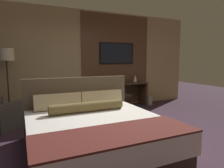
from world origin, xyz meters
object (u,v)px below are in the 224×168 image
tv (117,53)px  book (110,83)px  floor_lamp (7,60)px  vase_short (122,80)px  desk_chair (119,92)px  bed (95,131)px  vase_tall (135,78)px  desk (120,91)px  waste_bin (149,100)px

tv → book: size_ratio=4.40×
tv → floor_lamp: (-2.96, -0.24, -0.21)m
vase_short → desk_chair: bearing=-123.9°
bed → vase_tall: bearing=48.4°
bed → desk: bearing=55.8°
bed → waste_bin: bearing=41.3°
floor_lamp → vase_short: size_ratio=9.29×
vase_tall → waste_bin: size_ratio=0.82×
bed → waste_bin: bed is taller
desk → vase_tall: 0.69m
vase_tall → desk_chair: bearing=-143.1°
desk → vase_tall: (0.59, 0.08, 0.35)m
bed → tv: tv is taller
waste_bin → tv: bearing=162.3°
bed → desk: (1.68, 2.47, 0.18)m
desk → tv: (0.00, 0.20, 1.12)m
tv → vase_short: (0.09, -0.17, -0.79)m
floor_lamp → vase_short: 3.10m
bed → desk_chair: (1.34, 1.86, 0.25)m
tv → floor_lamp: 2.97m
vase_tall → waste_bin: vase_tall is taller
floor_lamp → book: 2.72m
floor_lamp → vase_short: (3.04, 0.06, -0.58)m
waste_bin → floor_lamp: bearing=178.9°
vase_tall → waste_bin: bearing=-26.5°
desk → waste_bin: desk is taller
desk_chair → waste_bin: desk_chair is taller
desk_chair → floor_lamp: floor_lamp is taller
desk → floor_lamp: 3.09m
floor_lamp → waste_bin: bearing=-1.1°
desk_chair → floor_lamp: size_ratio=0.55×
vase_tall → vase_short: bearing=-173.2°
waste_bin → vase_tall: bearing=153.5°
desk_chair → waste_bin: (1.33, 0.49, -0.42)m
tv → book: bearing=-147.8°
desk → book: 0.40m
desk_chair → waste_bin: 1.48m
bed → book: bearing=61.1°
book → desk_chair: bearing=-92.0°
book → desk: bearing=0.9°
tv → desk_chair: bearing=-112.8°
tv → desk_chair: 1.37m
floor_lamp → waste_bin: (3.95, -0.08, -1.26)m
floor_lamp → desk: bearing=0.9°
vase_short → book: (-0.41, -0.03, -0.07)m
vase_tall → book: (-0.91, -0.09, -0.10)m
bed → floor_lamp: floor_lamp is taller
book → tv: bearing=32.2°
vase_short → floor_lamp: bearing=-178.8°
floor_lamp → bed: bearing=-62.2°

